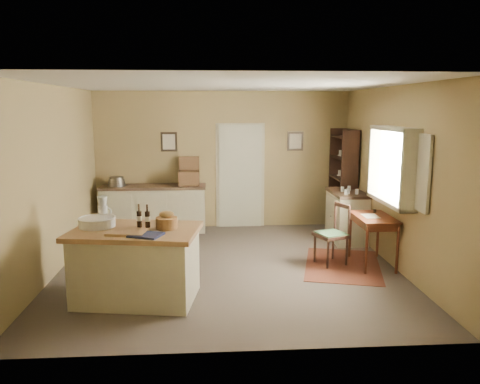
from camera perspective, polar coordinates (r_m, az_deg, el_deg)
The scene contains 16 objects.
ground at distance 7.17m, azimuth -1.45°, elevation -9.11°, with size 5.00×5.00×0.00m, color brown.
wall_back at distance 9.32m, azimuth -2.13°, elevation 3.91°, with size 5.00×0.10×2.70m, color olive.
wall_front at distance 4.39m, azimuth -0.15°, elevation -3.26°, with size 5.00×0.10×2.70m, color olive.
wall_left at distance 7.19m, azimuth -21.82°, elevation 1.30°, with size 0.10×5.00×2.70m, color olive.
wall_right at distance 7.38m, azimuth 18.29°, elevation 1.72°, with size 0.10×5.00×2.70m, color olive.
ceiling at distance 6.78m, azimuth -1.55°, elevation 12.97°, with size 5.00×5.00×0.00m, color silver.
door at distance 9.35m, azimuth 0.03°, elevation 2.11°, with size 0.97×0.06×2.11m, color beige.
framed_prints at distance 9.28m, azimuth -0.90°, elevation 6.17°, with size 2.82×0.02×0.38m.
window at distance 7.14m, azimuth 18.41°, elevation 3.07°, with size 0.25×1.99×1.12m.
work_island at distance 6.02m, azimuth -12.59°, elevation -8.36°, with size 1.67×1.22×1.20m.
sideboard at distance 9.22m, azimuth -10.40°, elevation -1.79°, with size 2.01×0.57×1.18m.
rug at distance 7.40m, azimuth 12.39°, elevation -8.70°, with size 1.10×1.60×0.01m, color #4F2516.
writing_desk at distance 7.36m, azimuth 15.96°, elevation -3.60°, with size 0.54×0.88×0.82m.
desk_chair at distance 7.30m, azimuth 11.04°, elevation -5.19°, with size 0.43×0.43×0.91m, color black, non-canonical shape.
right_cabinet at distance 8.66m, azimuth 12.87°, elevation -2.82°, with size 0.56×1.01×0.99m.
shelving_unit at distance 9.25m, azimuth 12.70°, elevation 1.34°, with size 0.34×0.89×1.98m.
Camera 1 is at (-0.27, -6.76, 2.37)m, focal length 35.00 mm.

